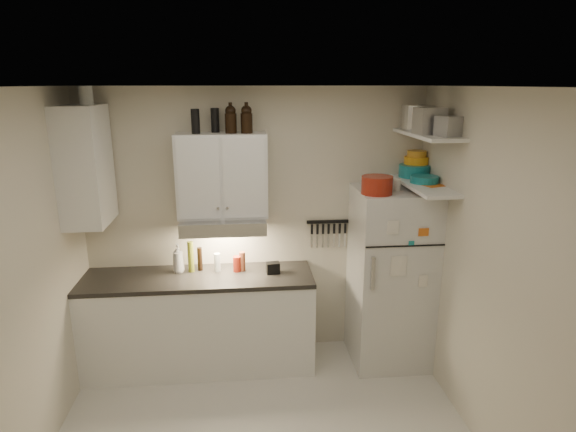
{
  "coord_description": "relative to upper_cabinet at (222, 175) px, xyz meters",
  "views": [
    {
      "loc": [
        -0.13,
        -2.95,
        2.62
      ],
      "look_at": [
        0.25,
        0.9,
        1.55
      ],
      "focal_mm": 30.0,
      "sensor_mm": 36.0,
      "label": 1
    }
  ],
  "objects": [
    {
      "name": "stock_pot",
      "position": [
        1.78,
        0.02,
        0.5
      ],
      "size": [
        0.35,
        0.35,
        0.22
      ],
      "primitive_type": "cylinder",
      "rotation": [
        0.0,
        0.0,
        -0.18
      ],
      "color": "silver",
      "rests_on": "shelf_hi"
    },
    {
      "name": "side_cabinet",
      "position": [
        -1.14,
        -0.14,
        0.12
      ],
      "size": [
        0.33,
        0.55,
        1.0
      ],
      "primitive_type": "cube",
      "color": "white",
      "rests_on": "left_wall"
    },
    {
      "name": "red_jar",
      "position": [
        0.11,
        -0.06,
        -0.83
      ],
      "size": [
        0.1,
        0.1,
        0.15
      ],
      "primitive_type": "cylinder",
      "rotation": [
        0.0,
        0.0,
        -0.4
      ],
      "color": "maroon",
      "rests_on": "countertop"
    },
    {
      "name": "growler_a",
      "position": [
        0.09,
        -0.03,
        0.5
      ],
      "size": [
        0.12,
        0.12,
        0.24
      ],
      "primitive_type": null,
      "rotation": [
        0.0,
        0.0,
        -0.18
      ],
      "color": "black",
      "rests_on": "upper_cabinet"
    },
    {
      "name": "vinegar_bottle",
      "position": [
        -0.24,
        0.01,
        -0.79
      ],
      "size": [
        0.05,
        0.05,
        0.22
      ],
      "primitive_type": "cylinder",
      "rotation": [
        0.0,
        0.0,
        0.12
      ],
      "color": "black",
      "rests_on": "countertop"
    },
    {
      "name": "oil_bottle",
      "position": [
        -0.32,
        -0.02,
        -0.76
      ],
      "size": [
        0.07,
        0.07,
        0.29
      ],
      "primitive_type": "cylinder",
      "rotation": [
        0.0,
        0.0,
        0.33
      ],
      "color": "olive",
      "rests_on": "countertop"
    },
    {
      "name": "tin_a",
      "position": [
        1.72,
        -0.41,
        0.5
      ],
      "size": [
        0.23,
        0.21,
        0.22
      ],
      "primitive_type": "cube",
      "rotation": [
        0.0,
        0.0,
        0.1
      ],
      "color": "#AAAAAD",
      "rests_on": "shelf_hi"
    },
    {
      "name": "fridge",
      "position": [
        1.55,
        -0.18,
        -0.98
      ],
      "size": [
        0.7,
        0.68,
        1.7
      ],
      "primitive_type": "cube",
      "color": "silver",
      "rests_on": "floor"
    },
    {
      "name": "clear_bottle",
      "position": [
        -0.07,
        -0.04,
        -0.82
      ],
      "size": [
        0.08,
        0.08,
        0.17
      ],
      "primitive_type": "cylinder",
      "rotation": [
        0.0,
        0.0,
        0.41
      ],
      "color": "silver",
      "rests_on": "countertop"
    },
    {
      "name": "ceiling",
      "position": [
        0.3,
        -1.33,
        0.78
      ],
      "size": [
        3.2,
        3.0,
        0.02
      ],
      "primitive_type": "cube",
      "color": "silver",
      "rests_on": "ground"
    },
    {
      "name": "knife_strip",
      "position": [
        1.0,
        0.15,
        -0.51
      ],
      "size": [
        0.42,
        0.02,
        0.03
      ],
      "primitive_type": "cube",
      "color": "black",
      "rests_on": "back_wall"
    },
    {
      "name": "dutch_oven",
      "position": [
        1.33,
        -0.34,
        -0.05
      ],
      "size": [
        0.27,
        0.27,
        0.16
      ],
      "primitive_type": "cylinder",
      "rotation": [
        0.0,
        0.0,
        0.01
      ],
      "color": "maroon",
      "rests_on": "fridge"
    },
    {
      "name": "growler_b",
      "position": [
        0.23,
        -0.04,
        0.5
      ],
      "size": [
        0.12,
        0.12,
        0.25
      ],
      "primitive_type": null,
      "rotation": [
        0.0,
        0.0,
        -0.18
      ],
      "color": "black",
      "rests_on": "upper_cabinet"
    },
    {
      "name": "caddy",
      "position": [
        0.44,
        -0.13,
        -0.85
      ],
      "size": [
        0.13,
        0.1,
        0.1
      ],
      "primitive_type": "cube",
      "rotation": [
        0.0,
        0.0,
        0.11
      ],
      "color": "black",
      "rests_on": "countertop"
    },
    {
      "name": "spice_jar",
      "position": [
        1.54,
        -0.22,
        -0.07
      ],
      "size": [
        0.06,
        0.06,
        0.11
      ],
      "primitive_type": "cylinder",
      "rotation": [
        0.0,
        0.0,
        -0.0
      ],
      "color": "silver",
      "rests_on": "fridge"
    },
    {
      "name": "thermos_a",
      "position": [
        -0.05,
        0.07,
        0.48
      ],
      "size": [
        0.09,
        0.09,
        0.21
      ],
      "primitive_type": "cylinder",
      "rotation": [
        0.0,
        0.0,
        0.33
      ],
      "color": "black",
      "rests_on": "upper_cabinet"
    },
    {
      "name": "base_cabinet",
      "position": [
        -0.25,
        -0.14,
        -1.39
      ],
      "size": [
        2.1,
        0.6,
        0.88
      ],
      "primitive_type": "cube",
      "color": "white",
      "rests_on": "floor"
    },
    {
      "name": "plates",
      "position": [
        1.77,
        -0.27,
        -0.02
      ],
      "size": [
        0.27,
        0.27,
        0.06
      ],
      "primitive_type": "cylinder",
      "rotation": [
        0.0,
        0.0,
        -0.12
      ],
      "color": "#177780",
      "rests_on": "shelf_lo"
    },
    {
      "name": "bowl_yellow",
      "position": [
        1.81,
        0.05,
        0.16
      ],
      "size": [
        0.18,
        0.18,
        0.06
      ],
      "primitive_type": "cylinder",
      "color": "orange",
      "rests_on": "bowl_orange"
    },
    {
      "name": "bowl_orange",
      "position": [
        1.81,
        0.05,
        0.1
      ],
      "size": [
        0.23,
        0.23,
        0.07
      ],
      "primitive_type": "cylinder",
      "color": "orange",
      "rests_on": "bowl_teal"
    },
    {
      "name": "range_hood",
      "position": [
        0.0,
        -0.06,
        -0.44
      ],
      "size": [
        0.76,
        0.46,
        0.12
      ],
      "primitive_type": "cube",
      "color": "silver",
      "rests_on": "back_wall"
    },
    {
      "name": "side_jar",
      "position": [
        -1.07,
        -0.11,
        0.7
      ],
      "size": [
        0.15,
        0.15,
        0.15
      ],
      "primitive_type": "cylinder",
      "rotation": [
        0.0,
        0.0,
        0.41
      ],
      "color": "silver",
      "rests_on": "side_cabinet"
    },
    {
      "name": "left_wall",
      "position": [
        -1.31,
        -1.33,
        -0.53
      ],
      "size": [
        0.02,
        3.0,
        2.6
      ],
      "primitive_type": "cube",
      "color": "beige",
      "rests_on": "ground"
    },
    {
      "name": "pepper_mill",
      "position": [
        0.16,
        -0.05,
        -0.81
      ],
      "size": [
        0.07,
        0.07,
        0.18
      ],
      "primitive_type": "cylinder",
      "rotation": [
        0.0,
        0.0,
        0.32
      ],
      "color": "brown",
      "rests_on": "countertop"
    },
    {
      "name": "upper_cabinet",
      "position": [
        0.0,
        0.0,
        0.0
      ],
      "size": [
        0.8,
        0.33,
        0.75
      ],
      "primitive_type": "cube",
      "color": "white",
      "rests_on": "back_wall"
    },
    {
      "name": "thermos_b",
      "position": [
        -0.21,
        -0.05,
        0.48
      ],
      "size": [
        0.09,
        0.09,
        0.21
      ],
      "primitive_type": "cylinder",
      "rotation": [
        0.0,
        0.0,
        -0.38
      ],
      "color": "black",
      "rests_on": "upper_cabinet"
    },
    {
      "name": "bowl_teal",
      "position": [
        1.78,
        0.01,
        0.01
      ],
      "size": [
        0.29,
        0.29,
        0.11
      ],
      "primitive_type": "cylinder",
      "color": "#177780",
      "rests_on": "shelf_lo"
    },
    {
      "name": "soap_bottle",
      "position": [
        -0.43,
        -0.02,
        -0.75
      ],
      "size": [
        0.14,
        0.15,
        0.3
      ],
      "primitive_type": "imported",
      "rotation": [
        0.0,
        0.0,
        0.27
      ],
      "color": "white",
      "rests_on": "countertop"
    },
    {
      "name": "shelf_hi",
      "position": [
        1.75,
        -0.31,
        0.38
      ],
      "size": [
        0.3,
        0.95,
        0.03
      ],
      "primitive_type": "cube",
      "color": "white",
      "rests_on": "right_wall"
    },
    {
      "name": "countertop",
      "position": [
        -0.25,
        -0.14,
        -0.93
      ],
      "size": [
        2.1,
        0.62,
        0.04
      ],
      "primitive_type": "cube",
      "color": "black",
      "rests_on": "base_cabinet"
    },
    {
      "name": "shelf_lo",
      "position": [
        1.75,
        -0.31,
        -0.07
      ],
      "size": [
        0.3,
        0.95,
        0.03
      ],
      "primitive_type": "cube",
      "color": "white",
      "rests_on": "right_wall"
    },
    {
      "name": "tin_b",
      "position": [
        1.8,
        -0.6,
        0.47
      ],
      "size": [
        0.2,
        0.2,
        0.16
      ],
      "primitive_type": "cube",
      "rotation": [
        0.0,
        0.0,
        0.34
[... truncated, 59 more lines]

